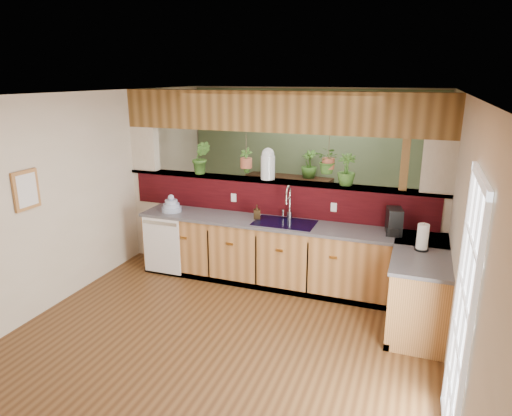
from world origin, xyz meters
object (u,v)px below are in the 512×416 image
(coffee_maker, at_px, (394,222))
(paper_towel, at_px, (423,238))
(faucet, at_px, (288,201))
(dish_stack, at_px, (171,206))
(soap_dispenser, at_px, (257,212))
(shelving_console, at_px, (288,204))
(glass_jar, at_px, (268,164))

(coffee_maker, relative_size, paper_towel, 0.99)
(faucet, relative_size, dish_stack, 1.69)
(soap_dispenser, height_order, shelving_console, soap_dispenser)
(dish_stack, bearing_deg, faucet, 6.77)
(soap_dispenser, xyz_separation_m, glass_jar, (0.04, 0.34, 0.61))
(soap_dispenser, distance_m, glass_jar, 0.70)
(soap_dispenser, relative_size, shelving_console, 0.13)
(paper_towel, distance_m, glass_jar, 2.32)
(dish_stack, xyz_separation_m, soap_dispenser, (1.28, 0.08, 0.02))
(coffee_maker, bearing_deg, dish_stack, 169.64)
(faucet, xyz_separation_m, shelving_console, (-0.60, 2.12, -0.66))
(coffee_maker, xyz_separation_m, glass_jar, (-1.76, 0.34, 0.56))
(dish_stack, xyz_separation_m, shelving_console, (1.09, 2.32, -0.48))
(soap_dispenser, xyz_separation_m, coffee_maker, (1.80, 0.00, 0.05))
(faucet, relative_size, paper_towel, 1.49)
(dish_stack, relative_size, shelving_console, 0.18)
(paper_towel, bearing_deg, soap_dispenser, 167.78)
(shelving_console, bearing_deg, faucet, -68.12)
(faucet, distance_m, coffee_maker, 1.40)
(soap_dispenser, bearing_deg, faucet, 15.92)
(soap_dispenser, distance_m, shelving_console, 2.30)
(soap_dispenser, xyz_separation_m, shelving_console, (-0.19, 2.24, -0.50))
(glass_jar, bearing_deg, shelving_console, 96.90)
(dish_stack, height_order, glass_jar, glass_jar)
(shelving_console, bearing_deg, soap_dispenser, -79.11)
(paper_towel, bearing_deg, dish_stack, 173.68)
(faucet, relative_size, shelving_console, 0.31)
(shelving_console, bearing_deg, coffee_maker, -42.27)
(dish_stack, distance_m, shelving_console, 2.61)
(coffee_maker, height_order, glass_jar, glass_jar)
(glass_jar, bearing_deg, faucet, -30.70)
(coffee_maker, xyz_separation_m, paper_towel, (0.34, -0.46, -0.00))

